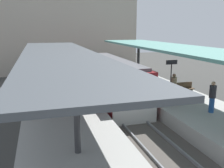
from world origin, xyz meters
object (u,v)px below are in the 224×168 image
object	(u,v)px
platform_sign	(171,68)
passenger_near_bench	(212,97)
passenger_mid_platform	(174,86)
commuter_train	(110,80)
platform_bench	(184,88)

from	to	relation	value
platform_sign	passenger_near_bench	size ratio (longest dim) A/B	1.28
passenger_near_bench	passenger_mid_platform	distance (m)	3.00
commuter_train	platform_sign	distance (m)	4.64
platform_sign	platform_bench	bearing A→B (deg)	-88.00
platform_bench	commuter_train	bearing A→B (deg)	148.24
platform_sign	passenger_mid_platform	size ratio (longest dim) A/B	1.32
passenger_near_bench	platform_bench	bearing A→B (deg)	80.88
passenger_near_bench	passenger_mid_platform	xyz separation A→B (m)	(-0.63, 2.94, -0.03)
passenger_mid_platform	platform_bench	bearing A→B (deg)	31.15
platform_sign	passenger_mid_platform	distance (m)	2.77
commuter_train	platform_bench	distance (m)	5.27
platform_bench	passenger_near_bench	xyz separation A→B (m)	(-0.59, -3.67, 0.43)
commuter_train	passenger_near_bench	xyz separation A→B (m)	(3.88, -6.44, 0.17)
commuter_train	passenger_near_bench	distance (m)	7.52
commuter_train	platform_sign	bearing A→B (deg)	-14.08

